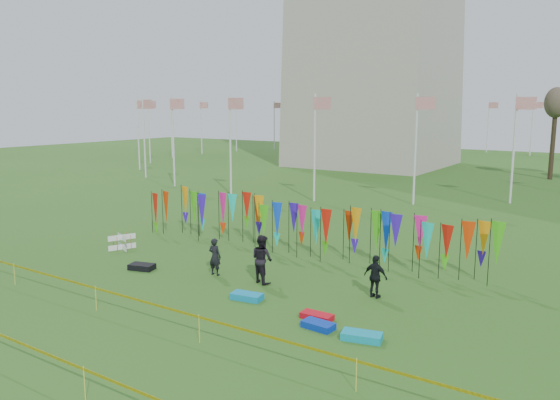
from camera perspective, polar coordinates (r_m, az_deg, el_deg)
The scene contains 14 objects.
ground at distance 20.97m, azimuth -9.42°, elevation -10.03°, with size 160.00×160.00×0.00m, color #2A5317.
flagpole_ring at distance 68.25m, azimuth 9.77°, elevation 7.01°, with size 57.40×56.16×8.00m.
banner_row at distance 26.13m, azimuth 2.17°, elevation -2.23°, with size 18.64×0.64×2.52m.
caution_tape_near at distance 19.07m, azimuth -15.75°, elevation -9.83°, with size 26.00×0.02×0.90m.
caution_tape_far at distance 16.93m, azimuth -26.32°, elevation -13.02°, with size 26.00×0.02×0.90m.
box_kite at distance 28.35m, azimuth -16.17°, elevation -4.25°, with size 0.70×0.70×0.78m.
person_left at distance 23.29m, azimuth -6.82°, elevation -5.89°, with size 0.58×0.43×1.60m, color black.
person_mid at distance 22.12m, azimuth -1.89°, elevation -6.17°, with size 0.96×0.59×1.97m, color black.
person_right at distance 20.75m, azimuth 9.96°, elevation -7.89°, with size 0.96×0.54×1.63m, color black.
kite_bag_turquoise at distance 20.52m, azimuth -3.48°, elevation -10.02°, with size 1.16×0.58×0.23m, color #0D8CC3.
kite_bag_blue at distance 18.02m, azimuth 4.02°, elevation -12.92°, with size 1.04×0.54×0.22m, color #0B33B8.
kite_bag_red at distance 18.75m, azimuth 3.88°, elevation -12.02°, with size 1.09×0.50×0.20m, color red.
kite_bag_black at distance 24.81m, azimuth -14.23°, elevation -6.78°, with size 1.08×0.62×0.25m, color black.
kite_bag_teal at distance 17.36m, azimuth 8.54°, elevation -13.90°, with size 1.22×0.58×0.23m, color #0D9BBA.
Camera 1 is at (13.58, -14.35, 7.03)m, focal length 35.00 mm.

